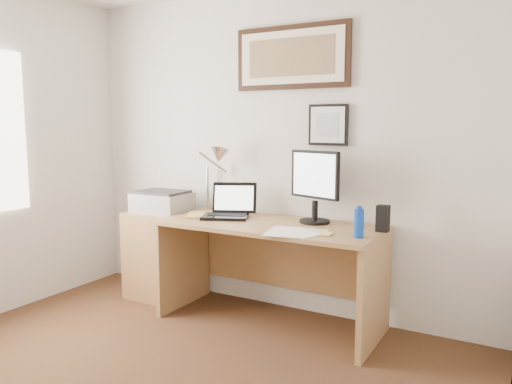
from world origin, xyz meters
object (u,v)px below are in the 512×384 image
Objects in this scene: desk at (275,252)px; printer at (162,202)px; book at (187,215)px; laptop at (229,210)px; water_bottle at (359,223)px; side_cabinet at (160,255)px; lcd_monitor at (315,183)px.

printer is (-1.04, -0.02, 0.30)m from desk.
book is 0.33m from laptop.
water_bottle reaches higher than printer.
side_cabinet is 0.45m from printer.
side_cabinet is 1.51m from lcd_monitor.
printer is (-0.36, 0.14, 0.06)m from book.
side_cabinet is 0.46× the size of desk.
laptop is at bearing 170.42° from water_bottle.
book is 0.62× the size of laptop.
laptop is 0.80× the size of lcd_monitor.
laptop is (-0.38, -0.04, 0.29)m from desk.
lcd_monitor is 1.18× the size of printer.
lcd_monitor is at bearing 13.82° from book.
lcd_monitor is (1.35, 0.11, 0.68)m from side_cabinet.
side_cabinet is at bearing 179.85° from laptop.
water_bottle is 0.35× the size of lcd_monitor.
desk is at bearing 162.67° from water_bottle.
desk reaches higher than side_cabinet.
book is at bearing 177.54° from water_bottle.
side_cabinet is 0.82m from laptop.
water_bottle is 1.10m from laptop.
book is 0.49× the size of lcd_monitor.
lcd_monitor reaches higher than water_bottle.
desk is 3.86× the size of laptop.
lcd_monitor reaches higher than book.
book is 0.74m from desk.
side_cabinet is at bearing -157.94° from printer.
side_cabinet is 0.57m from book.
book is at bearing -166.18° from lcd_monitor.
book is at bearing -166.74° from desk.
lcd_monitor is at bearing 9.74° from laptop.
desk is 1.08m from printer.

